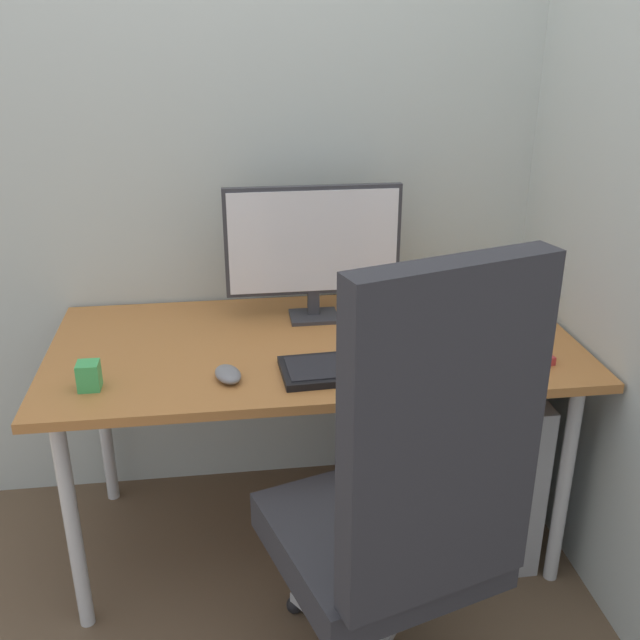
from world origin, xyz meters
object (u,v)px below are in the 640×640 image
object	(u,v)px
pen_holder	(498,306)
coffee_mug	(438,291)
monitor	(313,245)
keyboard	(353,367)
filing_cabinet	(458,457)
desk_clamp_accessory	(89,376)
mouse	(228,374)
office_chair	(404,506)
notebook	(512,351)

from	to	relation	value
pen_holder	coffee_mug	size ratio (longest dim) A/B	1.63
monitor	keyboard	distance (m)	0.46
coffee_mug	filing_cabinet	bearing A→B (deg)	-86.82
desk_clamp_accessory	mouse	bearing A→B (deg)	0.21
filing_cabinet	keyboard	world-z (taller)	keyboard
mouse	pen_holder	bearing A→B (deg)	1.76
filing_cabinet	keyboard	xyz separation A→B (m)	(-0.38, -0.17, 0.43)
filing_cabinet	pen_holder	xyz separation A→B (m)	(0.13, 0.12, 0.47)
filing_cabinet	monitor	world-z (taller)	monitor
office_chair	pen_holder	bearing A→B (deg)	57.84
monitor	mouse	distance (m)	0.53
monitor	notebook	xyz separation A→B (m)	(0.52, -0.35, -0.23)
pen_holder	notebook	distance (m)	0.25
keyboard	coffee_mug	distance (m)	0.58
office_chair	keyboard	world-z (taller)	office_chair
monitor	filing_cabinet	bearing A→B (deg)	-27.16
keyboard	desk_clamp_accessory	size ratio (longest dim) A/B	5.45
pen_holder	coffee_mug	xyz separation A→B (m)	(-0.15, 0.16, -0.00)
mouse	notebook	distance (m)	0.80
keyboard	notebook	world-z (taller)	notebook
monitor	desk_clamp_accessory	distance (m)	0.77
keyboard	mouse	bearing A→B (deg)	-178.65
office_chair	monitor	size ratio (longest dim) A/B	2.23
office_chair	filing_cabinet	distance (m)	0.81
filing_cabinet	pen_holder	distance (m)	0.50
notebook	mouse	bearing A→B (deg)	173.02
monitor	keyboard	xyz separation A→B (m)	(0.06, -0.39, -0.23)
notebook	desk_clamp_accessory	distance (m)	1.16
keyboard	desk_clamp_accessory	xyz separation A→B (m)	(-0.69, -0.01, 0.03)
desk_clamp_accessory	monitor	bearing A→B (deg)	32.37
monitor	coffee_mug	world-z (taller)	monitor
filing_cabinet	mouse	bearing A→B (deg)	-166.37
mouse	notebook	xyz separation A→B (m)	(0.80, 0.05, -0.01)
office_chair	mouse	xyz separation A→B (m)	(-0.37, 0.47, 0.10)
coffee_mug	notebook	bearing A→B (deg)	-75.96
monitor	mouse	world-z (taller)	monitor
filing_cabinet	keyboard	size ratio (longest dim) A/B	1.41
office_chair	coffee_mug	size ratio (longest dim) A/B	11.14
office_chair	monitor	distance (m)	0.94
office_chair	notebook	size ratio (longest dim) A/B	5.98
monitor	desk_clamp_accessory	world-z (taller)	monitor
keyboard	coffee_mug	bearing A→B (deg)	50.86
desk_clamp_accessory	notebook	bearing A→B (deg)	2.59
office_chair	notebook	bearing A→B (deg)	50.21
coffee_mug	office_chair	bearing A→B (deg)	-109.90
notebook	desk_clamp_accessory	xyz separation A→B (m)	(-1.16, -0.05, 0.02)
pen_holder	desk_clamp_accessory	bearing A→B (deg)	-166.13
office_chair	coffee_mug	distance (m)	0.99
keyboard	office_chair	bearing A→B (deg)	-86.72
monitor	pen_holder	world-z (taller)	monitor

